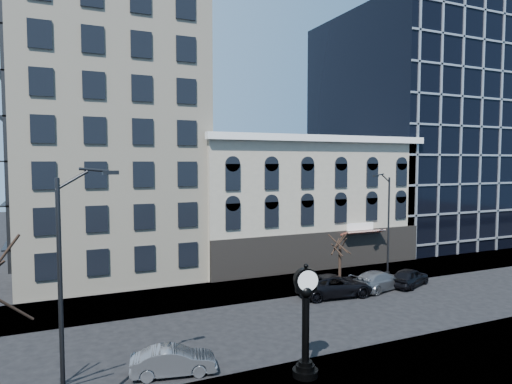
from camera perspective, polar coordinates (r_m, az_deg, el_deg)
name	(u,v)px	position (r m, az deg, el deg)	size (l,w,h in m)	color
ground	(253,330)	(28.53, -0.38, -16.86)	(160.00, 160.00, 0.00)	black
sidewalk_far	(210,294)	(35.60, -5.73, -12.55)	(160.00, 6.00, 0.12)	gray
cream_tower	(105,58)	(44.53, -18.37, 15.59)	(15.90, 15.40, 42.50)	beige
victorian_row	(298,202)	(46.49, 5.22, -1.25)	(22.60, 11.19, 12.50)	#A49B87
glass_office	(415,131)	(62.47, 19.21, 7.18)	(20.00, 20.15, 28.00)	black
street_clock	(306,326)	(22.02, 6.22, -16.27)	(1.20, 1.20, 5.30)	black
street_lamp_near	(80,228)	(18.23, -21.19, -4.22)	(2.56, 0.64, 9.91)	black
street_lamp_far	(384,198)	(40.37, 15.74, -0.70)	(2.32, 0.83, 9.13)	black
bare_tree_far	(340,239)	(37.96, 10.48, -5.75)	(2.86, 2.86, 4.91)	black
car_near_b	(174,361)	(23.31, -10.27, -20.05)	(1.40, 4.01, 1.32)	#595B60
car_far_a	(335,285)	(35.37, 9.82, -11.43)	(2.70, 5.84, 1.62)	black
car_far_b	(379,280)	(37.76, 15.09, -10.62)	(2.11, 5.20, 1.51)	#595B60
car_far_c	(409,277)	(39.55, 18.62, -10.04)	(1.76, 4.37, 1.49)	black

